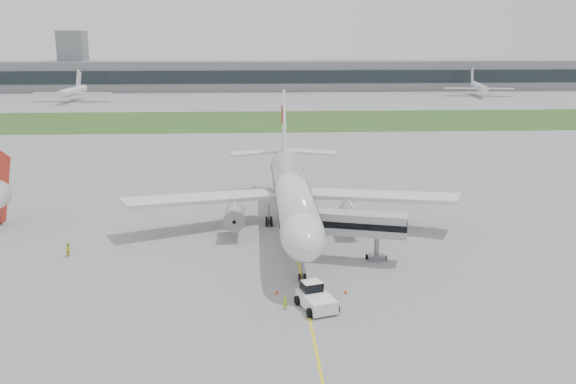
{
  "coord_description": "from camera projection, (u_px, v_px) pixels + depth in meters",
  "views": [
    {
      "loc": [
        -5.31,
        -82.79,
        27.46
      ],
      "look_at": [
        -0.68,
        2.0,
        6.19
      ],
      "focal_mm": 40.0,
      "sensor_mm": 36.0,
      "label": 1
    }
  ],
  "objects": [
    {
      "name": "control_tower",
      "position": [
        76.0,
        91.0,
        307.1
      ],
      "size": [
        12.0,
        12.0,
        56.0
      ],
      "primitive_type": null,
      "color": "gray",
      "rests_on": "ground"
    },
    {
      "name": "distant_aircraft_right",
      "position": [
        479.0,
        96.0,
        281.5
      ],
      "size": [
        33.33,
        30.43,
        11.33
      ],
      "primitive_type": null,
      "rotation": [
        0.0,
        0.0,
        -0.16
      ],
      "color": "silver",
      "rests_on": "ground"
    },
    {
      "name": "safety_cone_left",
      "position": [
        277.0,
        292.0,
        69.03
      ],
      "size": [
        0.36,
        0.36,
        0.5
      ],
      "primitive_type": "cone",
      "color": "red",
      "rests_on": "ground"
    },
    {
      "name": "ground_crew_far",
      "position": [
        69.0,
        250.0,
        80.56
      ],
      "size": [
        0.86,
        0.98,
        1.69
      ],
      "primitive_type": "imported",
      "rotation": [
        0.0,
        0.0,
        1.26
      ],
      "color": "yellow",
      "rests_on": "ground"
    },
    {
      "name": "terminal_building",
      "position": [
        264.0,
        75.0,
        308.09
      ],
      "size": [
        320.0,
        22.3,
        14.0
      ],
      "color": "gray",
      "rests_on": "ground"
    },
    {
      "name": "ground_crew_near",
      "position": [
        285.0,
        302.0,
        65.09
      ],
      "size": [
        0.66,
        0.59,
        1.52
      ],
      "primitive_type": "imported",
      "rotation": [
        0.0,
        0.0,
        3.65
      ],
      "color": "#99D723",
      "rests_on": "ground"
    },
    {
      "name": "jet_bridge",
      "position": [
        348.0,
        224.0,
        78.58
      ],
      "size": [
        13.53,
        6.2,
        6.19
      ],
      "rotation": [
        0.0,
        0.0,
        -0.28
      ],
      "color": "#AAAAAD",
      "rests_on": "ground"
    },
    {
      "name": "distant_aircraft_left",
      "position": [
        73.0,
        102.0,
        258.66
      ],
      "size": [
        32.89,
        29.51,
        11.85
      ],
      "primitive_type": null,
      "rotation": [
        0.0,
        0.0,
        -0.07
      ],
      "color": "silver",
      "rests_on": "ground"
    },
    {
      "name": "grass_strip",
      "position": [
        270.0,
        121.0,
        203.37
      ],
      "size": [
        600.0,
        50.0,
        0.02
      ],
      "primitive_type": "cube",
      "color": "#234B1C",
      "rests_on": "ground"
    },
    {
      "name": "airliner",
      "position": [
        292.0,
        191.0,
        90.48
      ],
      "size": [
        48.13,
        53.95,
        17.88
      ],
      "color": "silver",
      "rests_on": "ground"
    },
    {
      "name": "apron_markings",
      "position": [
        296.0,
        252.0,
        82.3
      ],
      "size": [
        70.0,
        70.0,
        0.04
      ],
      "primitive_type": null,
      "color": "yellow",
      "rests_on": "ground"
    },
    {
      "name": "pushback_tug",
      "position": [
        315.0,
        297.0,
        65.43
      ],
      "size": [
        4.44,
        5.45,
        2.48
      ],
      "rotation": [
        0.0,
        0.0,
        0.32
      ],
      "color": "white",
      "rests_on": "ground"
    },
    {
      "name": "ground",
      "position": [
        294.0,
        240.0,
        87.14
      ],
      "size": [
        600.0,
        600.0,
        0.0
      ],
      "primitive_type": "plane",
      "color": "#969799",
      "rests_on": "ground"
    },
    {
      "name": "safety_cone_right",
      "position": [
        346.0,
        291.0,
        69.13
      ],
      "size": [
        0.36,
        0.36,
        0.49
      ],
      "primitive_type": "cone",
      "color": "red",
      "rests_on": "ground"
    }
  ]
}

